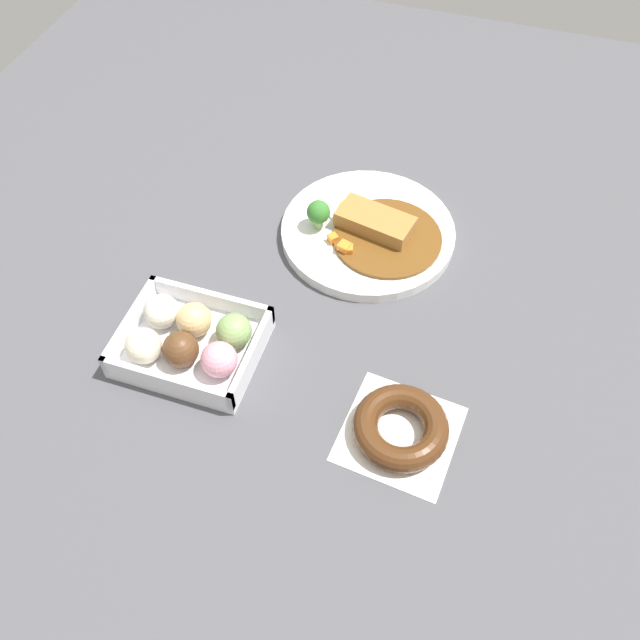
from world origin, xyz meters
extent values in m
plane|color=#4C4C51|center=(0.00, 0.00, 0.00)|extent=(1.60, 1.60, 0.00)
cylinder|color=white|center=(0.01, 0.10, 0.01)|extent=(0.27, 0.27, 0.02)
cylinder|color=brown|center=(0.04, 0.08, 0.02)|extent=(0.17, 0.17, 0.01)
cube|color=#A87538|center=(0.02, 0.10, 0.04)|extent=(0.12, 0.08, 0.02)
cylinder|color=white|center=(-0.03, 0.12, 0.02)|extent=(0.06, 0.06, 0.00)
ellipsoid|color=yellow|center=(-0.03, 0.12, 0.03)|extent=(0.03, 0.03, 0.02)
cylinder|color=#8CB766|center=(-0.07, 0.07, 0.03)|extent=(0.01, 0.01, 0.02)
sphere|color=#387A2D|center=(-0.07, 0.07, 0.05)|extent=(0.04, 0.04, 0.04)
cube|color=orange|center=(-0.01, 0.03, 0.03)|extent=(0.02, 0.02, 0.01)
cube|color=orange|center=(-0.01, 0.04, 0.03)|extent=(0.02, 0.02, 0.02)
cube|color=orange|center=(-0.03, 0.05, 0.02)|extent=(0.02, 0.02, 0.01)
cube|color=white|center=(-0.16, -0.19, 0.01)|extent=(0.19, 0.15, 0.01)
cube|color=white|center=(-0.25, -0.19, 0.03)|extent=(0.01, 0.15, 0.03)
cube|color=white|center=(-0.07, -0.19, 0.03)|extent=(0.01, 0.15, 0.03)
cube|color=white|center=(-0.16, -0.26, 0.03)|extent=(0.19, 0.01, 0.03)
cube|color=white|center=(-0.16, -0.12, 0.03)|extent=(0.19, 0.01, 0.03)
sphere|color=#EFE5C6|center=(-0.21, -0.22, 0.04)|extent=(0.05, 0.05, 0.05)
sphere|color=brown|center=(-0.16, -0.21, 0.04)|extent=(0.05, 0.05, 0.05)
sphere|color=pink|center=(-0.11, -0.21, 0.04)|extent=(0.05, 0.05, 0.05)
sphere|color=silver|center=(-0.21, -0.16, 0.04)|extent=(0.05, 0.05, 0.05)
sphere|color=#DBB77A|center=(-0.16, -0.16, 0.04)|extent=(0.05, 0.05, 0.05)
sphere|color=#84A860|center=(-0.11, -0.16, 0.04)|extent=(0.05, 0.05, 0.05)
cube|color=white|center=(0.14, -0.22, 0.00)|extent=(0.15, 0.15, 0.00)
torus|color=#4C2B14|center=(0.14, -0.22, 0.02)|extent=(0.12, 0.12, 0.03)
camera|label=1|loc=(0.17, -0.63, 0.76)|focal=37.45mm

